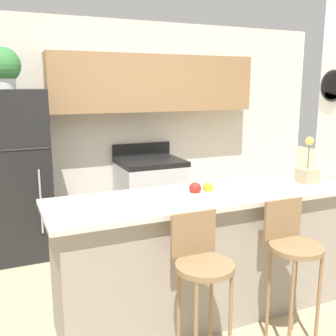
# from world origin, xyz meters

# --- Properties ---
(ground_plane) EXTENTS (14.00, 14.00, 0.00)m
(ground_plane) POSITION_xyz_m (0.00, 0.00, 0.00)
(ground_plane) COLOR tan
(wall_back) EXTENTS (5.60, 0.38, 2.55)m
(wall_back) POSITION_xyz_m (0.15, 2.14, 1.48)
(wall_back) COLOR silver
(wall_back) RESTS_ON ground_plane
(counter_bar) EXTENTS (2.42, 0.71, 0.98)m
(counter_bar) POSITION_xyz_m (0.00, 0.00, 0.50)
(counter_bar) COLOR gray
(counter_bar) RESTS_ON ground_plane
(refrigerator) EXTENTS (0.74, 0.73, 1.74)m
(refrigerator) POSITION_xyz_m (-1.32, 1.80, 0.87)
(refrigerator) COLOR black
(refrigerator) RESTS_ON ground_plane
(stove_range) EXTENTS (0.76, 0.67, 1.07)m
(stove_range) POSITION_xyz_m (0.24, 1.84, 0.46)
(stove_range) COLOR silver
(stove_range) RESTS_ON ground_plane
(bar_stool_left) EXTENTS (0.36, 0.36, 1.01)m
(bar_stool_left) POSITION_xyz_m (-0.35, -0.54, 0.68)
(bar_stool_left) COLOR olive
(bar_stool_left) RESTS_ON ground_plane
(bar_stool_right) EXTENTS (0.36, 0.36, 1.01)m
(bar_stool_right) POSITION_xyz_m (0.35, -0.54, 0.68)
(bar_stool_right) COLOR olive
(bar_stool_right) RESTS_ON ground_plane
(potted_plant_on_fridge) EXTENTS (0.35, 0.35, 0.41)m
(potted_plant_on_fridge) POSITION_xyz_m (-1.32, 1.80, 1.96)
(potted_plant_on_fridge) COLOR silver
(potted_plant_on_fridge) RESTS_ON refrigerator
(orchid_vase) EXTENTS (0.15, 0.15, 0.39)m
(orchid_vase) POSITION_xyz_m (0.92, -0.04, 1.08)
(orchid_vase) COLOR tan
(orchid_vase) RESTS_ON counter_bar
(fruit_bowl) EXTENTS (0.24, 0.24, 0.12)m
(fruit_bowl) POSITION_xyz_m (-0.12, -0.09, 1.02)
(fruit_bowl) COLOR silver
(fruit_bowl) RESTS_ON counter_bar
(trash_bin) EXTENTS (0.28, 0.28, 0.38)m
(trash_bin) POSITION_xyz_m (-0.73, 1.54, 0.19)
(trash_bin) COLOR black
(trash_bin) RESTS_ON ground_plane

